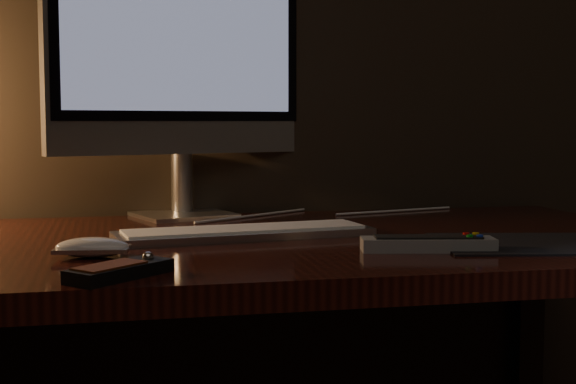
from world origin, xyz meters
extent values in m
cube|color=#33100B|center=(0.00, 1.85, 0.73)|extent=(1.60, 0.75, 0.04)
cube|color=black|center=(0.75, 2.18, 0.35)|extent=(0.06, 0.06, 0.71)
cube|color=black|center=(0.00, 2.20, 0.45)|extent=(1.48, 0.02, 0.51)
cube|color=silver|center=(-0.04, 2.19, 0.75)|extent=(0.23, 0.22, 0.01)
cylinder|color=silver|center=(-0.04, 2.22, 0.82)|extent=(0.06, 0.06, 0.12)
cube|color=silver|center=(-0.04, 2.18, 1.12)|extent=(0.55, 0.22, 0.47)
cube|color=black|center=(-0.04, 2.17, 1.15)|extent=(0.51, 0.17, 0.39)
cube|color=#8D97C1|center=(-0.04, 2.16, 1.15)|extent=(0.47, 0.16, 0.35)
cube|color=silver|center=(0.04, 1.87, 0.76)|extent=(0.46, 0.18, 0.02)
cube|color=black|center=(0.47, 1.69, 0.75)|extent=(0.32, 0.28, 0.00)
ellipsoid|color=white|center=(-0.21, 1.71, 0.76)|extent=(0.11, 0.07, 0.02)
cube|color=black|center=(-0.17, 1.55, 0.76)|extent=(0.14, 0.14, 0.02)
cube|color=maroon|center=(-0.17, 1.55, 0.77)|extent=(0.10, 0.09, 0.00)
sphere|color=silver|center=(-0.17, 1.55, 0.77)|extent=(0.02, 0.02, 0.02)
cube|color=gray|center=(0.29, 1.66, 0.76)|extent=(0.21, 0.09, 0.02)
cube|color=black|center=(0.29, 1.66, 0.77)|extent=(0.17, 0.07, 0.00)
cylinder|color=red|center=(0.29, 1.66, 0.77)|extent=(0.01, 0.01, 0.00)
cylinder|color=#0C8C19|center=(0.29, 1.66, 0.77)|extent=(0.01, 0.01, 0.00)
cylinder|color=gold|center=(0.29, 1.66, 0.77)|extent=(0.01, 0.01, 0.00)
cylinder|color=#1433BF|center=(0.29, 1.66, 0.77)|extent=(0.01, 0.01, 0.00)
cylinder|color=white|center=(0.26, 2.15, 0.75)|extent=(0.57, 0.25, 0.01)
camera|label=1|loc=(-0.18, 0.52, 0.95)|focal=50.00mm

